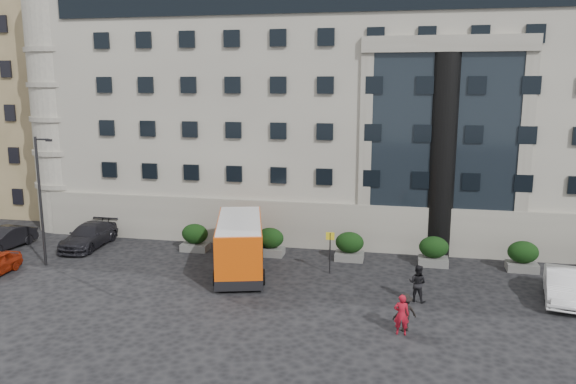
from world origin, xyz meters
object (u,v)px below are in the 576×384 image
hedge_d (434,251)px  pedestrian_b (418,283)px  pedestrian_c (405,312)px  hedge_a (195,237)px  parked_car_d (114,209)px  minibus (240,243)px  pedestrian_a (401,315)px  parked_car_c (89,236)px  parked_car_b (5,238)px  hedge_e (523,256)px  hedge_c (350,246)px  red_truck (104,195)px  hedge_b (270,241)px  white_taxi (563,286)px  street_lamp (41,196)px  bus_stop_sign (330,245)px

hedge_d → pedestrian_b: size_ratio=0.94×
pedestrian_c → hedge_d: bearing=-125.8°
hedge_d → hedge_a: bearing=180.0°
pedestrian_b → hedge_d: bearing=-79.7°
parked_car_d → pedestrian_c: bearing=-40.8°
minibus → pedestrian_a: minibus is taller
parked_car_d → parked_car_c: bearing=-75.8°
pedestrian_a → pedestrian_c: (0.16, 0.43, -0.06)m
parked_car_b → hedge_e: bearing=12.0°
hedge_c → minibus: (-6.25, -3.46, 0.82)m
red_truck → minibus: bearing=-46.3°
parked_car_b → parked_car_c: bearing=25.2°
pedestrian_a → pedestrian_b: bearing=-102.4°
hedge_a → parked_car_c: bearing=-175.3°
hedge_b → hedge_e: (15.60, 0.00, 0.00)m
minibus → pedestrian_b: (10.34, -2.72, -0.77)m
hedge_c → pedestrian_b: bearing=-56.4°
white_taxi → hedge_b: bearing=175.4°
street_lamp → pedestrian_c: bearing=-13.2°
bus_stop_sign → white_taxi: size_ratio=0.51×
parked_car_c → parked_car_d: bearing=106.4°
hedge_e → pedestrian_b: bearing=-135.6°
parked_car_b → pedestrian_c: (26.69, -7.65, 0.14)m
pedestrian_c → pedestrian_a: bearing=44.2°
red_truck → hedge_b: bearing=-36.6°
white_taxi → pedestrian_a: size_ratio=2.60×
red_truck → parked_car_b: (-0.64, -12.11, -0.69)m
hedge_c → hedge_d: bearing=0.0°
parked_car_d → pedestrian_a: size_ratio=2.34×
parked_car_d → pedestrian_b: 28.77m
street_lamp → pedestrian_a: street_lamp is taller
pedestrian_b → pedestrian_c: size_ratio=1.11×
hedge_d → pedestrian_c: (-1.74, -9.90, -0.04)m
hedge_c → parked_car_c: hedge_c is taller
hedge_a → parked_car_d: hedge_a is taller
white_taxi → pedestrian_b: 7.60m
pedestrian_c → minibus: bearing=-59.4°
minibus → hedge_d: bearing=1.5°
minibus → red_truck: minibus is taller
bus_stop_sign → pedestrian_c: bus_stop_sign is taller
hedge_c → white_taxi: (11.52, -4.54, -0.12)m
white_taxi → pedestrian_b: bearing=-157.0°
hedge_b → minibus: (-1.05, -3.46, 0.82)m
hedge_e → red_truck: red_truck is taller
minibus → red_truck: size_ratio=1.48×
street_lamp → white_taxi: bearing=0.5°
hedge_b → minibus: bearing=-106.9°
red_truck → white_taxi: size_ratio=1.10×
bus_stop_sign → red_truck: bearing=149.7°
hedge_d → parked_car_b: (-28.43, -2.26, -0.19)m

